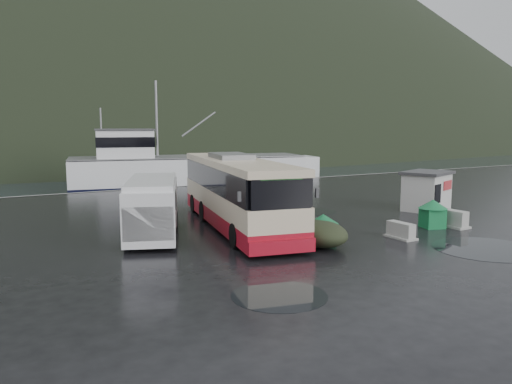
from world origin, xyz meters
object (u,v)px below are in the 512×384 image
ticket_kiosk (426,210)px  fishing_trawler (189,176)px  waste_bin_right (432,228)px  jersey_barrier_a (400,238)px  waste_bin_left (323,245)px  jersey_barrier_b (451,227)px  dome_tent (318,246)px  coach_bus (237,227)px  white_van (154,237)px

ticket_kiosk → fishing_trawler: (-4.61, 25.45, 0.00)m
waste_bin_right → jersey_barrier_a: size_ratio=0.97×
waste_bin_left → jersey_barrier_b: size_ratio=0.77×
dome_tent → coach_bus: bearing=101.9°
waste_bin_left → jersey_barrier_a: size_ratio=0.91×
fishing_trawler → ticket_kiosk: bearing=-68.0°
jersey_barrier_b → waste_bin_right: bearing=162.8°
coach_bus → jersey_barrier_a: bearing=-36.6°
dome_tent → waste_bin_right: bearing=2.5°
coach_bus → dome_tent: coach_bus is taller
coach_bus → fishing_trawler: size_ratio=0.48×
fishing_trawler → jersey_barrier_a: bearing=-82.4°
jersey_barrier_b → fishing_trawler: fishing_trawler is taller
ticket_kiosk → jersey_barrier_b: bearing=-143.0°
ticket_kiosk → fishing_trawler: 25.86m
waste_bin_left → white_van: bearing=139.1°
coach_bus → dome_tent: (1.10, -5.22, 0.00)m
coach_bus → dome_tent: size_ratio=4.52×
jersey_barrier_a → white_van: bearing=148.9°
waste_bin_right → jersey_barrier_b: (1.02, -0.31, 0.00)m
coach_bus → white_van: 4.28m
coach_bus → fishing_trawler: 25.31m
waste_bin_right → coach_bus: bearing=149.2°
white_van → ticket_kiosk: (16.21, -1.11, 0.00)m
dome_tent → fishing_trawler: bearing=78.1°
jersey_barrier_a → fishing_trawler: size_ratio=0.05×
waste_bin_left → dome_tent: 0.38m
waste_bin_right → ticket_kiosk: size_ratio=0.47×
jersey_barrier_a → coach_bus: bearing=131.6°
coach_bus → jersey_barrier_a: size_ratio=8.88×
coach_bus → jersey_barrier_b: 10.62m
waste_bin_left → jersey_barrier_b: bearing=-1.2°
ticket_kiosk → jersey_barrier_a: (-6.76, -4.60, 0.00)m
waste_bin_left → fishing_trawler: size_ratio=0.05×
white_van → fishing_trawler: size_ratio=0.24×
waste_bin_right → ticket_kiosk: (3.71, 3.69, 0.00)m
waste_bin_left → dome_tent: (-0.34, -0.16, 0.00)m
white_van → fishing_trawler: (11.61, 24.34, 0.00)m
jersey_barrier_b → waste_bin_left: bearing=178.8°
dome_tent → jersey_barrier_b: bearing=-0.0°
fishing_trawler → waste_bin_left: bearing=-89.7°
jersey_barrier_a → ticket_kiosk: bearing=34.2°
waste_bin_left → dome_tent: bearing=-154.6°
jersey_barrier_a → fishing_trawler: bearing=85.9°
waste_bin_left → jersey_barrier_b: waste_bin_left is taller
white_van → waste_bin_left: bearing=-19.4°
waste_bin_left → waste_bin_right: bearing=1.3°
waste_bin_right → dome_tent: (-7.12, -0.31, 0.00)m
coach_bus → ticket_kiosk: coach_bus is taller
dome_tent → fishing_trawler: size_ratio=0.11×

